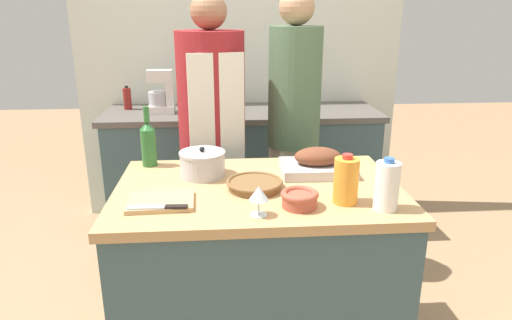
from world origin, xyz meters
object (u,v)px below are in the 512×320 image
object	(u,v)px
stand_mixer	(161,95)
roasting_pan	(318,163)
wicker_basket	(255,184)
person_cook_aproned	(212,133)
condiment_bottle_extra	(274,96)
person_cook_guest	(294,123)
milk_jug	(387,186)
stock_pot	(203,164)
condiment_bottle_short	(198,99)
knife_chef	(160,207)
juice_jug	(346,181)
condiment_bottle_tall	(127,99)
wine_glass_left	(259,195)
cutting_board	(161,202)
mixing_bowl	(300,198)
wine_bottle_green	(148,143)

from	to	relation	value
stand_mixer	roasting_pan	bearing A→B (deg)	-55.31
wicker_basket	person_cook_aproned	size ratio (longest dim) A/B	0.14
condiment_bottle_extra	person_cook_guest	bearing A→B (deg)	-86.02
condiment_bottle_extra	stand_mixer	bearing A→B (deg)	-176.75
person_cook_aproned	milk_jug	bearing A→B (deg)	-65.99
roasting_pan	stock_pot	xyz separation A→B (m)	(-0.52, 0.00, 0.01)
roasting_pan	condiment_bottle_short	bearing A→B (deg)	114.68
knife_chef	person_cook_aproned	distance (m)	0.96
juice_jug	stand_mixer	size ratio (longest dim) A/B	0.66
condiment_bottle_tall	milk_jug	bearing A→B (deg)	-54.26
wine_glass_left	person_cook_guest	bearing A→B (deg)	74.69
wine_glass_left	roasting_pan	bearing A→B (deg)	54.84
milk_jug	condiment_bottle_tall	size ratio (longest dim) A/B	1.18
roasting_pan	knife_chef	bearing A→B (deg)	-150.31
juice_jug	condiment_bottle_extra	distance (m)	1.61
roasting_pan	wicker_basket	distance (m)	0.35
stock_pot	person_cook_guest	size ratio (longest dim) A/B	0.12
milk_jug	condiment_bottle_short	xyz separation A→B (m)	(-0.77, 1.71, 0.02)
wine_glass_left	knife_chef	distance (m)	0.37
knife_chef	condiment_bottle_short	world-z (taller)	condiment_bottle_short
cutting_board	condiment_bottle_short	xyz separation A→B (m)	(0.08, 1.60, 0.10)
stand_mixer	condiment_bottle_short	distance (m)	0.26
stand_mixer	condiment_bottle_extra	distance (m)	0.79
mixing_bowl	juice_jug	size ratio (longest dim) A/B	0.73
knife_chef	condiment_bottle_extra	distance (m)	1.76
stock_pot	knife_chef	world-z (taller)	stock_pot
juice_jug	milk_jug	distance (m)	0.15
cutting_board	person_cook_guest	distance (m)	1.16
juice_jug	knife_chef	distance (m)	0.71
mixing_bowl	roasting_pan	bearing A→B (deg)	68.64
cutting_board	wine_glass_left	distance (m)	0.40
juice_jug	condiment_bottle_tall	size ratio (longest dim) A/B	1.16
person_cook_aproned	person_cook_guest	world-z (taller)	person_cook_guest
wine_bottle_green	condiment_bottle_short	size ratio (longest dim) A/B	1.73
cutting_board	wine_glass_left	xyz separation A→B (m)	(0.37, -0.13, 0.07)
wicker_basket	wine_bottle_green	distance (m)	0.60
wicker_basket	milk_jug	world-z (taller)	milk_jug
wine_glass_left	person_cook_aproned	distance (m)	1.01
milk_jug	wine_bottle_green	world-z (taller)	wine_bottle_green
cutting_board	condiment_bottle_tall	world-z (taller)	condiment_bottle_tall
mixing_bowl	wine_bottle_green	xyz separation A→B (m)	(-0.64, 0.54, 0.08)
mixing_bowl	wine_glass_left	distance (m)	0.18
juice_jug	wine_bottle_green	distance (m)	0.97
juice_jug	milk_jug	bearing A→B (deg)	-27.68
juice_jug	person_cook_aproned	distance (m)	1.05
cutting_board	person_cook_guest	size ratio (longest dim) A/B	0.15
roasting_pan	knife_chef	xyz separation A→B (m)	(-0.67, -0.38, -0.03)
stock_pot	mixing_bowl	xyz separation A→B (m)	(0.38, -0.37, -0.02)
wicker_basket	stand_mixer	distance (m)	1.51
mixing_bowl	stand_mixer	distance (m)	1.74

